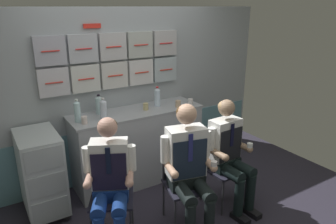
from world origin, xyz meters
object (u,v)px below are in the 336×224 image
object	(u,v)px
folding_chair_right	(183,174)
water_bottle_clear	(157,97)
folding_chair_by_counter	(219,158)
paper_cup_blue	(190,102)
crew_member_right	(189,164)
crew_member_left	(110,179)
folding_chair_left	(112,185)
service_trolley	(41,172)
crew_member_by_counter	(230,151)

from	to	relation	value
folding_chair_right	water_bottle_clear	size ratio (longest dim) A/B	3.31
folding_chair_by_counter	paper_cup_blue	xyz separation A→B (m)	(0.11, 0.72, 0.47)
water_bottle_clear	paper_cup_blue	size ratio (longest dim) A/B	3.18
crew_member_right	paper_cup_blue	distance (m)	1.21
crew_member_left	folding_chair_right	world-z (taller)	crew_member_left
folding_chair_left	water_bottle_clear	xyz separation A→B (m)	(0.97, 0.80, 0.55)
service_trolley	folding_chair_by_counter	world-z (taller)	service_trolley
crew_member_left	water_bottle_clear	bearing A→B (deg)	42.12
folding_chair_right	service_trolley	bearing A→B (deg)	144.91
service_trolley	crew_member_by_counter	world-z (taller)	crew_member_by_counter
crew_member_by_counter	water_bottle_clear	xyz separation A→B (m)	(-0.28, 1.07, 0.39)
folding_chair_left	paper_cup_blue	distance (m)	1.56
crew_member_by_counter	water_bottle_clear	bearing A→B (deg)	104.78
crew_member_right	water_bottle_clear	world-z (taller)	crew_member_right
folding_chair_right	paper_cup_blue	size ratio (longest dim) A/B	10.51
service_trolley	water_bottle_clear	bearing A→B (deg)	4.87
service_trolley	paper_cup_blue	size ratio (longest dim) A/B	11.53
folding_chair_left	folding_chair_by_counter	world-z (taller)	same
service_trolley	water_bottle_clear	distance (m)	1.61
folding_chair_left	water_bottle_clear	size ratio (longest dim) A/B	3.31
crew_member_right	folding_chair_by_counter	world-z (taller)	crew_member_right
crew_member_left	folding_chair_right	distance (m)	0.79
folding_chair_right	crew_member_left	bearing A→B (deg)	176.74
folding_chair_left	folding_chair_by_counter	xyz separation A→B (m)	(1.24, -0.11, 0.00)
crew_member_right	folding_chair_by_counter	distance (m)	0.66
folding_chair_left	crew_member_left	size ratio (longest dim) A/B	0.68
water_bottle_clear	folding_chair_by_counter	bearing A→B (deg)	-73.24
crew_member_right	water_bottle_clear	bearing A→B (deg)	74.88
crew_member_left	crew_member_right	world-z (taller)	crew_member_right
folding_chair_right	crew_member_right	distance (m)	0.25
paper_cup_blue	folding_chair_left	bearing A→B (deg)	-155.64
crew_member_left	paper_cup_blue	distance (m)	1.65
crew_member_right	folding_chair_right	bearing A→B (deg)	77.29
service_trolley	folding_chair_left	bearing A→B (deg)	-51.85
crew_member_left	crew_member_by_counter	size ratio (longest dim) A/B	1.00
service_trolley	water_bottle_clear	xyz separation A→B (m)	(1.50, 0.13, 0.57)
folding_chair_right	folding_chair_by_counter	bearing A→B (deg)	8.16
crew_member_by_counter	water_bottle_clear	distance (m)	1.17
crew_member_right	water_bottle_clear	distance (m)	1.23
service_trolley	paper_cup_blue	world-z (taller)	paper_cup_blue
crew_member_right	paper_cup_blue	size ratio (longest dim) A/B	16.19
folding_chair_by_counter	crew_member_by_counter	bearing A→B (deg)	-86.84
water_bottle_clear	crew_member_left	bearing A→B (deg)	-137.88
crew_member_left	folding_chair_left	bearing A→B (deg)	63.37
service_trolley	crew_member_right	distance (m)	1.58
folding_chair_right	paper_cup_blue	xyz separation A→B (m)	(0.66, 0.80, 0.47)
folding_chair_left	folding_chair_by_counter	bearing A→B (deg)	-5.07
crew_member_left	crew_member_right	bearing A→B (deg)	-15.07
service_trolley	crew_member_right	bearing A→B (deg)	-40.45
service_trolley	folding_chair_by_counter	distance (m)	1.93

